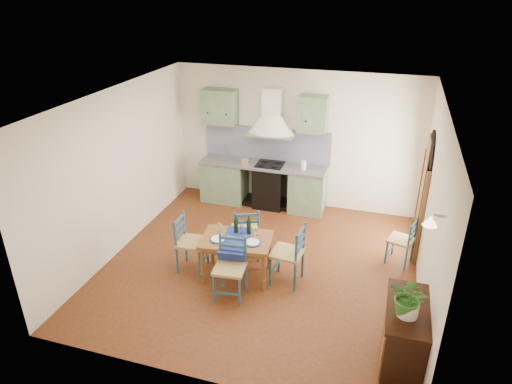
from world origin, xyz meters
TOP-DOWN VIEW (x-y plane):
  - floor at (0.00, 0.00)m, footprint 5.00×5.00m
  - back_wall at (-0.47, 2.29)m, footprint 5.00×0.96m
  - right_wall at (2.50, 0.28)m, footprint 0.26×5.00m
  - left_wall at (-2.50, 0.00)m, footprint 0.04×5.00m
  - ceiling at (0.00, 0.00)m, footprint 5.00×5.00m
  - dining_table at (-0.27, -0.39)m, footprint 1.16×0.90m
  - chair_near at (-0.20, -0.88)m, footprint 0.49×0.49m
  - chair_far at (-0.31, 0.17)m, footprint 0.59×0.59m
  - chair_left at (-1.07, -0.41)m, footprint 0.47×0.47m
  - chair_right at (0.55, -0.29)m, footprint 0.50×0.50m
  - chair_spare at (2.23, 0.77)m, footprint 0.49×0.49m
  - sideboard at (2.26, -1.62)m, footprint 0.50×1.05m
  - potted_plant at (2.24, -1.76)m, footprint 0.54×0.52m

SIDE VIEW (x-z plane):
  - floor at x=0.00m, z-range 0.00..0.00m
  - chair_spare at x=2.23m, z-range 0.01..0.84m
  - chair_left at x=-1.07m, z-range 0.02..0.97m
  - chair_far at x=-0.31m, z-range 0.02..0.98m
  - chair_near at x=-0.20m, z-range 0.02..0.98m
  - sideboard at x=2.26m, z-range 0.04..0.98m
  - chair_right at x=0.55m, z-range 0.02..1.01m
  - dining_table at x=-0.27m, z-range 0.11..1.12m
  - back_wall at x=-0.47m, z-range -0.35..2.45m
  - potted_plant at x=2.24m, z-range 0.94..1.41m
  - right_wall at x=2.50m, z-range -0.06..2.74m
  - left_wall at x=-2.50m, z-range 0.00..2.80m
  - ceiling at x=0.00m, z-range 2.80..2.81m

